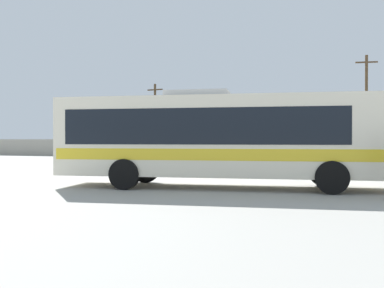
% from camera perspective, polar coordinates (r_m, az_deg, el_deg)
% --- Properties ---
extents(ground_plane, '(300.00, 300.00, 0.00)m').
position_cam_1_polar(ground_plane, '(25.48, 8.12, -3.22)').
color(ground_plane, '#A3A099').
extents(perimeter_wall, '(80.00, 0.30, 1.73)m').
position_cam_1_polar(perimeter_wall, '(38.17, 11.83, -0.67)').
color(perimeter_wall, '#9E998C').
rests_on(perimeter_wall, ground_plane).
extents(coach_bus_cream_yellow, '(11.77, 4.19, 3.40)m').
position_cam_1_polar(coach_bus_cream_yellow, '(15.21, 3.48, 1.07)').
color(coach_bus_cream_yellow, silver).
rests_on(coach_bus_cream_yellow, ground_plane).
extents(parked_car_leftmost_black, '(4.59, 2.08, 1.51)m').
position_cam_1_polar(parked_car_leftmost_black, '(39.62, -9.17, -0.71)').
color(parked_car_leftmost_black, black).
rests_on(parked_car_leftmost_black, ground_plane).
extents(parked_car_second_grey, '(4.26, 2.19, 1.46)m').
position_cam_1_polar(parked_car_second_grey, '(37.51, -1.88, -0.81)').
color(parked_car_second_grey, slate).
rests_on(parked_car_second_grey, ground_plane).
extents(utility_pole_near, '(1.80, 0.39, 8.84)m').
position_cam_1_polar(utility_pole_near, '(39.52, 22.01, 4.77)').
color(utility_pole_near, '#4C3823').
rests_on(utility_pole_near, ground_plane).
extents(utility_pole_far, '(1.80, 0.37, 7.52)m').
position_cam_1_polar(utility_pole_far, '(45.51, -4.90, 3.42)').
color(utility_pole_far, '#4C3823').
rests_on(utility_pole_far, ground_plane).
extents(roadside_tree_left, '(4.34, 4.34, 5.94)m').
position_cam_1_polar(roadside_tree_left, '(48.06, -10.13, 3.43)').
color(roadside_tree_left, brown).
rests_on(roadside_tree_left, ground_plane).
extents(roadside_tree_midleft, '(4.73, 4.73, 6.46)m').
position_cam_1_polar(roadside_tree_midleft, '(46.44, -0.20, 3.99)').
color(roadside_tree_midleft, brown).
rests_on(roadside_tree_midleft, ground_plane).
extents(roadside_tree_midright, '(3.50, 3.50, 5.87)m').
position_cam_1_polar(roadside_tree_midright, '(41.80, 6.77, 4.24)').
color(roadside_tree_midright, brown).
rests_on(roadside_tree_midright, ground_plane).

